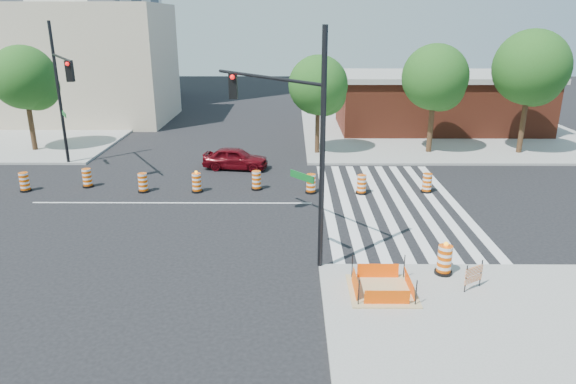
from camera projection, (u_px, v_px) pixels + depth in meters
ground at (172, 203)px, 25.68m from camera, size 120.00×120.00×0.00m
sidewalk_ne at (436, 129)px, 42.60m from camera, size 22.00×22.00×0.15m
sidewalk_nw at (5, 128)px, 42.82m from camera, size 22.00×22.00×0.15m
crosswalk_east at (391, 203)px, 25.61m from camera, size 6.75×13.50×0.01m
lane_centerline at (172, 203)px, 25.68m from camera, size 14.00×0.12×0.01m
excavation_pit at (382, 289)px, 17.03m from camera, size 2.20×2.20×0.90m
brick_storefront at (438, 102)px, 41.88m from camera, size 16.50×8.50×4.60m
beige_midrise at (87, 64)px, 44.99m from camera, size 14.00×10.00×10.00m
red_coupe at (236, 158)px, 31.31m from camera, size 4.14×2.15×1.35m
signal_pole_se at (290, 123)px, 18.55m from camera, size 4.19×4.99×8.43m
signal_pole_nw at (62, 84)px, 29.42m from camera, size 3.45×5.60×8.52m
pit_drum at (444, 260)px, 18.08m from camera, size 0.63×0.63×1.23m
barricade at (474, 275)px, 17.03m from camera, size 0.72×0.47×0.97m
tree_north_b at (25, 81)px, 34.14m from camera, size 4.22×4.22×7.17m
tree_north_c at (319, 89)px, 33.47m from camera, size 3.88×3.88×6.60m
tree_north_d at (435, 81)px, 33.54m from camera, size 4.29×4.29×7.29m
tree_north_e at (531, 72)px, 33.17m from camera, size 4.82×4.82×8.20m
median_drum_1 at (25, 183)px, 27.29m from camera, size 0.60×0.60×1.02m
median_drum_2 at (87, 179)px, 27.98m from camera, size 0.60×0.60×1.02m
median_drum_3 at (143, 183)px, 27.18m from camera, size 0.60×0.60×1.02m
median_drum_4 at (197, 183)px, 27.16m from camera, size 0.60×0.60×1.18m
median_drum_5 at (257, 181)px, 27.56m from camera, size 0.60×0.60×1.02m
median_drum_6 at (311, 184)px, 27.02m from camera, size 0.60×0.60×1.02m
median_drum_7 at (362, 185)px, 26.88m from camera, size 0.60×0.60×1.02m
median_drum_8 at (427, 184)px, 27.11m from camera, size 0.60×0.60×1.02m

